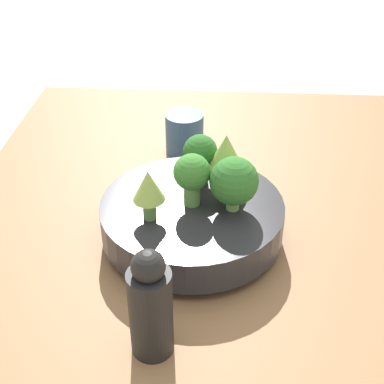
# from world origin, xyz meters

# --- Properties ---
(ground_plane) EXTENTS (6.00, 6.00, 0.00)m
(ground_plane) POSITION_xyz_m (0.00, 0.00, 0.00)
(ground_plane) COLOR #ADA89E
(table) EXTENTS (1.16, 0.83, 0.03)m
(table) POSITION_xyz_m (0.00, 0.00, 0.02)
(table) COLOR olive
(table) RESTS_ON ground_plane
(bowl) EXTENTS (0.27, 0.27, 0.06)m
(bowl) POSITION_xyz_m (0.04, 0.03, 0.07)
(bowl) COLOR #28282D
(bowl) RESTS_ON table
(broccoli_floret_right) EXTENTS (0.05, 0.05, 0.08)m
(broccoli_floret_right) POSITION_xyz_m (0.10, 0.02, 0.14)
(broccoli_floret_right) COLOR #609347
(broccoli_floret_right) RESTS_ON bowl
(romanesco_piece_far) EXTENTS (0.04, 0.04, 0.08)m
(romanesco_piece_far) POSITION_xyz_m (-0.00, 0.09, 0.15)
(romanesco_piece_far) COLOR #609347
(romanesco_piece_far) RESTS_ON bowl
(broccoli_floret_front) EXTENTS (0.07, 0.07, 0.08)m
(broccoli_floret_front) POSITION_xyz_m (0.03, -0.03, 0.14)
(broccoli_floret_front) COLOR #7AB256
(broccoli_floret_front) RESTS_ON bowl
(romanesco_piece_near) EXTENTS (0.06, 0.06, 0.09)m
(romanesco_piece_near) POSITION_xyz_m (0.08, -0.02, 0.15)
(romanesco_piece_near) COLOR #609347
(romanesco_piece_near) RESTS_ON bowl
(broccoli_floret_center) EXTENTS (0.05, 0.05, 0.08)m
(broccoli_floret_center) POSITION_xyz_m (0.04, 0.03, 0.15)
(broccoli_floret_center) COLOR #609347
(broccoli_floret_center) RESTS_ON bowl
(cup) EXTENTS (0.07, 0.07, 0.08)m
(cup) POSITION_xyz_m (0.30, 0.06, 0.07)
(cup) COLOR #33567F
(cup) RESTS_ON table
(pepper_mill) EXTENTS (0.05, 0.05, 0.15)m
(pepper_mill) POSITION_xyz_m (-0.17, 0.06, 0.10)
(pepper_mill) COLOR black
(pepper_mill) RESTS_ON table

